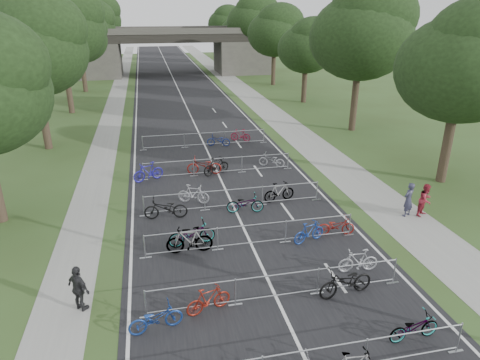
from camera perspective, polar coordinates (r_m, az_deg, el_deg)
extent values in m
cube|color=black|center=(55.91, -8.14, 11.69)|extent=(11.00, 140.00, 0.01)
cube|color=gray|center=(57.04, 0.07, 12.11)|extent=(3.00, 140.00, 0.01)
cube|color=gray|center=(55.88, -15.96, 11.08)|extent=(2.00, 140.00, 0.01)
cube|color=silver|center=(55.91, -8.14, 11.68)|extent=(0.12, 140.00, 0.00)
cube|color=#46423E|center=(70.68, -18.94, 14.93)|extent=(8.00, 8.00, 5.00)
cube|color=#46423E|center=(71.97, 0.25, 16.16)|extent=(8.00, 8.00, 5.00)
cube|color=black|center=(70.15, -9.45, 18.27)|extent=(30.00, 8.00, 1.20)
cube|color=#46423E|center=(66.31, -9.29, 18.95)|extent=(30.00, 0.40, 0.90)
cube|color=#46423E|center=(73.89, -9.69, 19.21)|extent=(30.00, 0.40, 0.90)
cylinder|color=#33261C|center=(27.97, 25.86, 4.13)|extent=(0.56, 0.56, 4.48)
ellipsoid|color=black|center=(27.13, 27.41, 12.97)|extent=(7.17, 7.17, 5.88)
sphere|color=black|center=(27.33, 25.61, 11.40)|extent=(4.66, 4.66, 4.66)
cylinder|color=#33261C|center=(34.55, -24.71, 7.60)|extent=(0.56, 0.56, 4.72)
ellipsoid|color=black|center=(33.87, -25.98, 15.17)|extent=(7.56, 7.56, 6.20)
sphere|color=black|center=(33.16, -25.57, 17.79)|extent=(6.05, 6.05, 6.05)
sphere|color=black|center=(34.55, -26.36, 13.61)|extent=(4.91, 4.91, 4.91)
cylinder|color=#33261C|center=(37.73, 15.02, 10.21)|extent=(0.56, 0.56, 5.11)
ellipsoid|color=black|center=(37.10, 15.81, 17.79)|extent=(8.18, 8.18, 6.70)
sphere|color=black|center=(36.88, 17.34, 20.17)|extent=(6.54, 6.54, 6.54)
sphere|color=black|center=(37.40, 14.57, 16.36)|extent=(5.31, 5.31, 5.31)
cylinder|color=#33261C|center=(46.09, -21.93, 11.51)|extent=(0.56, 0.56, 5.25)
ellipsoid|color=black|center=(45.58, -22.88, 17.85)|extent=(8.40, 8.40, 6.89)
sphere|color=black|center=(44.94, -22.52, 20.02)|extent=(6.72, 6.72, 6.72)
sphere|color=black|center=(46.21, -23.21, 16.52)|extent=(5.46, 5.46, 5.46)
cylinder|color=#33261C|center=(48.65, 8.57, 12.45)|extent=(0.56, 0.56, 3.85)
ellipsoid|color=black|center=(48.19, 8.83, 16.87)|extent=(6.16, 6.16, 5.05)
sphere|color=black|center=(47.85, 9.84, 18.26)|extent=(4.93, 4.93, 4.93)
sphere|color=black|center=(48.55, 7.98, 16.04)|extent=(4.00, 4.00, 4.00)
cylinder|color=#33261C|center=(57.91, -20.13, 13.06)|extent=(0.56, 0.56, 4.20)
ellipsoid|color=black|center=(57.51, -20.68, 17.10)|extent=(6.72, 6.72, 5.51)
sphere|color=black|center=(56.87, -20.31, 18.47)|extent=(5.38, 5.38, 5.38)
sphere|color=black|center=(58.13, -21.01, 16.26)|extent=(4.37, 4.37, 4.37)
cylinder|color=#33261C|center=(59.87, 4.49, 14.67)|extent=(0.56, 0.56, 4.48)
ellipsoid|color=black|center=(59.48, 4.62, 18.87)|extent=(7.17, 7.17, 5.88)
sphere|color=black|center=(59.11, 5.40, 20.22)|extent=(5.73, 5.73, 5.73)
sphere|color=black|center=(59.87, 3.96, 18.05)|extent=(4.66, 4.66, 4.66)
cylinder|color=#33261C|center=(69.71, -19.01, 14.72)|extent=(0.56, 0.56, 4.72)
ellipsoid|color=black|center=(69.37, -19.50, 18.50)|extent=(7.56, 7.56, 6.20)
sphere|color=black|center=(68.77, -19.19, 19.79)|extent=(6.05, 6.05, 6.05)
sphere|color=black|center=(69.97, -19.78, 17.70)|extent=(4.91, 4.91, 4.91)
cylinder|color=#33261C|center=(71.34, 1.66, 16.15)|extent=(0.56, 0.56, 5.11)
ellipsoid|color=black|center=(71.01, 1.70, 20.17)|extent=(8.18, 8.18, 6.70)
sphere|color=black|center=(70.64, 2.33, 21.48)|extent=(6.54, 6.54, 6.54)
sphere|color=black|center=(71.42, 1.18, 19.36)|extent=(5.31, 5.31, 5.31)
cylinder|color=#33261C|center=(81.57, -18.20, 15.90)|extent=(0.56, 0.56, 5.25)
ellipsoid|color=black|center=(81.28, -18.65, 19.49)|extent=(8.40, 8.40, 6.89)
sphere|color=black|center=(80.71, -18.39, 20.71)|extent=(6.72, 6.72, 6.72)
sphere|color=black|center=(81.86, -18.89, 18.73)|extent=(5.46, 5.46, 5.46)
cylinder|color=#33261C|center=(83.05, -0.41, 16.54)|extent=(0.56, 0.56, 3.85)
ellipsoid|color=black|center=(82.78, -0.41, 19.14)|extent=(6.16, 6.16, 5.05)
sphere|color=black|center=(82.36, 0.09, 19.98)|extent=(4.93, 4.93, 4.93)
sphere|color=black|center=(83.20, -0.84, 18.62)|extent=(4.00, 4.00, 4.00)
cylinder|color=#33261C|center=(93.53, -17.54, 16.29)|extent=(0.56, 0.56, 4.20)
ellipsoid|color=black|center=(93.28, -17.84, 18.80)|extent=(6.72, 6.72, 5.51)
sphere|color=black|center=(92.69, -17.58, 19.65)|extent=(5.38, 5.38, 5.38)
sphere|color=black|center=(93.85, -18.07, 18.27)|extent=(4.37, 4.37, 4.37)
cylinder|color=#33261C|center=(94.75, -1.97, 17.38)|extent=(0.56, 0.56, 4.48)
ellipsoid|color=black|center=(94.50, -2.01, 20.04)|extent=(7.17, 7.17, 5.88)
sphere|color=black|center=(94.09, -1.58, 20.91)|extent=(5.73, 5.73, 5.73)
sphere|color=black|center=(94.94, -2.37, 19.50)|extent=(4.66, 4.66, 4.66)
cylinder|color=#A7AAAF|center=(12.81, 10.13, -21.27)|extent=(9.20, 0.04, 0.04)
cylinder|color=#A7AAAF|center=(13.70, 16.38, -21.35)|extent=(0.05, 0.05, 1.10)
cylinder|color=#A7AAAF|center=(15.20, 27.18, -18.19)|extent=(0.05, 0.05, 1.10)
cube|color=#A7AAAF|center=(15.53, 26.82, -19.73)|extent=(0.50, 0.08, 0.03)
cylinder|color=#A7AAAF|center=(15.44, 5.08, -12.46)|extent=(9.20, 0.04, 0.04)
cylinder|color=#A7AAAF|center=(15.94, 4.97, -15.04)|extent=(9.20, 0.04, 0.04)
cylinder|color=#A7AAAF|center=(15.22, -12.46, -15.86)|extent=(0.05, 0.05, 1.10)
cube|color=#A7AAAF|center=(15.55, -12.30, -17.42)|extent=(0.50, 0.08, 0.03)
cylinder|color=#A7AAAF|center=(15.41, -0.63, -14.73)|extent=(0.05, 0.05, 1.10)
cube|color=#A7AAAF|center=(15.73, -0.62, -16.29)|extent=(0.50, 0.08, 0.03)
cylinder|color=#A7AAAF|center=(16.18, 10.36, -13.12)|extent=(0.05, 0.05, 1.10)
cube|color=#A7AAAF|center=(16.49, 10.23, -14.65)|extent=(0.50, 0.08, 0.03)
cylinder|color=#A7AAAF|center=(17.47, 19.90, -11.32)|extent=(0.05, 0.05, 1.10)
cube|color=#A7AAAF|center=(17.76, 19.67, -12.78)|extent=(0.50, 0.08, 0.03)
cylinder|color=#A7AAAF|center=(18.57, 1.64, -6.01)|extent=(9.20, 0.04, 0.04)
cylinder|color=#A7AAAF|center=(18.99, 1.61, -8.33)|extent=(9.20, 0.04, 0.04)
cylinder|color=#A7AAAF|center=(18.39, -12.60, -8.67)|extent=(0.05, 0.05, 1.10)
cube|color=#A7AAAF|center=(18.66, -12.47, -10.09)|extent=(0.50, 0.08, 0.03)
cylinder|color=#A7AAAF|center=(18.54, -3.03, -7.84)|extent=(0.05, 0.05, 1.10)
cube|color=#A7AAAF|center=(18.81, -2.99, -9.25)|extent=(0.50, 0.08, 0.03)
cylinder|color=#A7AAAF|center=(19.19, 6.11, -6.84)|extent=(0.05, 0.05, 1.10)
cube|color=#A7AAAF|center=(19.46, 6.04, -8.22)|extent=(0.50, 0.08, 0.03)
cylinder|color=#A7AAAF|center=(20.29, 14.41, -5.78)|extent=(0.05, 0.05, 1.10)
cube|color=#A7AAAF|center=(20.54, 14.27, -7.10)|extent=(0.50, 0.08, 0.03)
cylinder|color=#A7AAAF|center=(22.09, -0.83, -1.25)|extent=(9.20, 0.04, 0.04)
cylinder|color=#A7AAAF|center=(22.45, -0.82, -3.29)|extent=(9.20, 0.04, 0.04)
cylinder|color=#A7AAAF|center=(21.94, -12.70, -3.43)|extent=(0.05, 0.05, 1.10)
cube|color=#A7AAAF|center=(22.17, -12.59, -4.68)|extent=(0.50, 0.08, 0.03)
cylinder|color=#A7AAAF|center=(22.07, -4.73, -2.78)|extent=(0.05, 0.05, 1.10)
cube|color=#A7AAAF|center=(22.30, -4.69, -4.02)|extent=(0.50, 0.08, 0.03)
cylinder|color=#A7AAAF|center=(22.62, 2.99, -2.09)|extent=(0.05, 0.05, 1.10)
cube|color=#A7AAAF|center=(22.84, 2.96, -3.32)|extent=(0.50, 0.08, 0.03)
cylinder|color=#A7AAAF|center=(23.56, 10.21, -1.42)|extent=(0.05, 0.05, 1.10)
cube|color=#A7AAAF|center=(23.77, 10.12, -2.60)|extent=(0.50, 0.08, 0.03)
cylinder|color=#A7AAAF|center=(26.69, -2.97, 2.88)|extent=(9.20, 0.04, 0.04)
cylinder|color=#A7AAAF|center=(26.98, -2.94, 1.14)|extent=(9.20, 0.04, 0.04)
cylinder|color=#A7AAAF|center=(26.56, -12.79, 1.11)|extent=(0.05, 0.05, 1.10)
cube|color=#A7AAAF|center=(26.75, -12.69, 0.04)|extent=(0.50, 0.08, 0.03)
cylinder|color=#A7AAAF|center=(26.67, -6.20, 1.63)|extent=(0.05, 0.05, 1.10)
cube|color=#A7AAAF|center=(26.86, -6.16, 0.56)|extent=(0.50, 0.08, 0.03)
cylinder|color=#A7AAAF|center=(27.12, 0.25, 2.11)|extent=(0.05, 0.05, 1.10)
cube|color=#A7AAAF|center=(27.31, 0.24, 1.06)|extent=(0.50, 0.08, 0.03)
cylinder|color=#A7AAAF|center=(27.91, 6.41, 2.55)|extent=(0.05, 0.05, 1.10)
cube|color=#A7AAAF|center=(28.09, 6.36, 1.52)|extent=(0.50, 0.08, 0.03)
cylinder|color=#A7AAAF|center=(32.36, -4.74, 6.27)|extent=(9.20, 0.04, 0.04)
cylinder|color=#A7AAAF|center=(32.60, -4.69, 4.80)|extent=(9.20, 0.04, 0.04)
cylinder|color=#A7AAAF|center=(32.26, -12.85, 4.81)|extent=(0.05, 0.05, 1.10)
cube|color=#A7AAAF|center=(32.41, -12.78, 3.91)|extent=(0.50, 0.08, 0.03)
cylinder|color=#A7AAAF|center=(32.34, -7.41, 5.23)|extent=(0.05, 0.05, 1.10)
cube|color=#A7AAAF|center=(32.50, -7.36, 4.33)|extent=(0.50, 0.08, 0.03)
cylinder|color=#A7AAAF|center=(32.72, -2.04, 5.60)|extent=(0.05, 0.05, 1.10)
cube|color=#A7AAAF|center=(32.88, -2.02, 4.70)|extent=(0.50, 0.08, 0.03)
cylinder|color=#A7AAAF|center=(33.38, 3.18, 5.91)|extent=(0.05, 0.05, 1.10)
cube|color=#A7AAAF|center=(33.53, 3.16, 5.03)|extent=(0.50, 0.08, 0.03)
imported|color=#A7AAAF|center=(15.17, 22.18, -17.76)|extent=(1.78, 0.72, 0.92)
imported|color=navy|center=(14.72, -11.18, -17.66)|extent=(1.87, 0.95, 0.94)
imported|color=maroon|center=(15.20, -4.23, -15.63)|extent=(1.71, 0.91, 0.99)
imported|color=black|center=(16.30, 13.96, -13.10)|extent=(2.25, 1.07, 1.14)
imported|color=#B5B7BE|center=(17.77, 15.47, -10.36)|extent=(1.66, 0.55, 0.99)
imported|color=#A7AAAF|center=(18.45, -6.76, -7.98)|extent=(2.02, 0.69, 1.19)
imported|color=#A7AAAF|center=(19.02, -6.46, -7.14)|extent=(2.17, 0.99, 1.10)
imported|color=navy|center=(19.40, 9.19, -6.88)|extent=(1.70, 0.93, 0.99)
imported|color=maroon|center=(20.22, 12.67, -6.01)|extent=(1.79, 0.84, 0.91)
imported|color=black|center=(21.46, -9.87, -3.76)|extent=(2.19, 0.93, 1.12)
imported|color=#B4B3BB|center=(22.96, -6.23, -1.89)|extent=(1.79, 1.16, 1.05)
imported|color=#A7AAAF|center=(21.80, 0.69, -3.17)|extent=(1.97, 0.91, 1.00)
imported|color=#A7AAAF|center=(23.15, 5.25, -1.60)|extent=(1.85, 0.82, 1.08)
imported|color=#221C9E|center=(26.37, -12.14, 1.07)|extent=(1.98, 1.21, 1.15)
imported|color=maroon|center=(26.88, -4.80, 1.89)|extent=(2.25, 1.09, 1.13)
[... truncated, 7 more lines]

